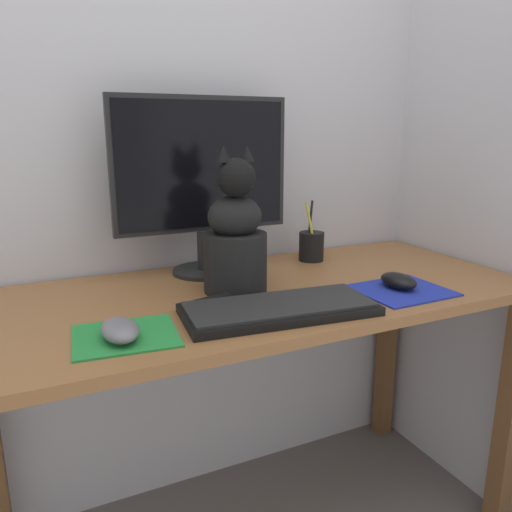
% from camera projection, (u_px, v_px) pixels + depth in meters
% --- Properties ---
extents(wall_back, '(7.00, 0.04, 2.50)m').
position_uv_depth(wall_back, '(207.00, 63.00, 1.33)').
color(wall_back, silver).
rests_on(wall_back, ground_plane).
extents(wall_side_right, '(0.04, 7.00, 2.50)m').
position_uv_depth(wall_side_right, '(489.00, 63.00, 1.34)').
color(wall_side_right, silver).
rests_on(wall_side_right, ground_plane).
extents(desk, '(1.33, 0.57, 0.71)m').
position_uv_depth(desk, '(257.00, 331.00, 1.22)').
color(desk, brown).
rests_on(desk, ground_plane).
extents(monitor, '(0.46, 0.17, 0.45)m').
position_uv_depth(monitor, '(202.00, 177.00, 1.27)').
color(monitor, black).
rests_on(monitor, desk).
extents(keyboard, '(0.42, 0.21, 0.02)m').
position_uv_depth(keyboard, '(279.00, 309.00, 1.03)').
color(keyboard, black).
rests_on(keyboard, desk).
extents(mousepad_left, '(0.20, 0.18, 0.00)m').
position_uv_depth(mousepad_left, '(126.00, 336.00, 0.92)').
color(mousepad_left, '#238438').
rests_on(mousepad_left, desk).
extents(mousepad_right, '(0.21, 0.19, 0.00)m').
position_uv_depth(mousepad_right, '(402.00, 290.00, 1.18)').
color(mousepad_right, '#1E2D9E').
rests_on(mousepad_right, desk).
extents(computer_mouse_left, '(0.07, 0.11, 0.03)m').
position_uv_depth(computer_mouse_left, '(120.00, 330.00, 0.90)').
color(computer_mouse_left, slate).
rests_on(computer_mouse_left, mousepad_left).
extents(computer_mouse_right, '(0.06, 0.10, 0.03)m').
position_uv_depth(computer_mouse_right, '(398.00, 281.00, 1.19)').
color(computer_mouse_right, black).
rests_on(computer_mouse_right, mousepad_right).
extents(cat, '(0.22, 0.17, 0.34)m').
position_uv_depth(cat, '(235.00, 239.00, 1.15)').
color(cat, black).
rests_on(cat, desk).
extents(pen_cup, '(0.07, 0.07, 0.17)m').
position_uv_depth(pen_cup, '(311.00, 246.00, 1.45)').
color(pen_cup, black).
rests_on(pen_cup, desk).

